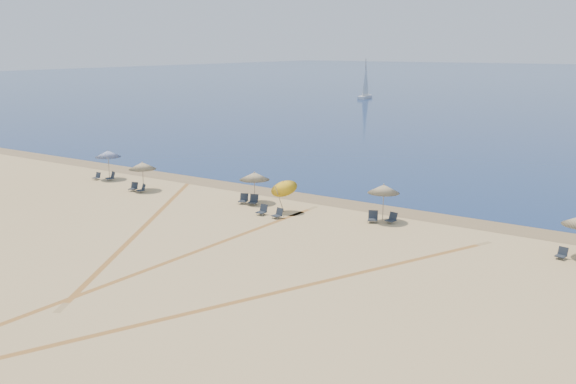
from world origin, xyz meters
name	(u,v)px	position (x,y,z in m)	size (l,w,h in m)	color
ground	(40,306)	(0.00, 0.00, 0.00)	(160.00, 160.00, 0.00)	tan
wet_sand	(317,199)	(0.00, 24.00, 0.00)	(500.00, 500.00, 0.00)	olive
umbrella_0	(108,154)	(-18.87, 20.33, 2.19)	(2.20, 2.20, 2.53)	gray
umbrella_1	(142,166)	(-13.16, 18.87, 1.97)	(2.18, 2.18, 2.31)	gray
umbrella_2	(254,176)	(-3.31, 20.54, 1.97)	(2.22, 2.22, 2.31)	gray
umbrella_3	(283,185)	(-0.01, 19.40, 1.88)	(1.87, 1.94, 2.57)	gray
umbrella_4	(384,189)	(6.73, 21.18, 2.15)	(2.10, 2.10, 2.50)	gray
chair_0	(97,176)	(-19.47, 19.48, 0.27)	(0.52, 0.61, 0.62)	black
chair_1	(111,177)	(-18.15, 19.91, 0.33)	(0.83, 0.89, 0.74)	black
chair_2	(134,187)	(-13.57, 18.20, 0.30)	(0.71, 0.78, 0.68)	black
chair_3	(142,189)	(-12.59, 18.16, 0.29)	(0.76, 0.81, 0.66)	black
chair_4	(244,199)	(-3.77, 19.78, 0.32)	(0.79, 0.86, 0.72)	black
chair_5	(254,200)	(-2.94, 19.89, 0.33)	(0.81, 0.88, 0.74)	black
chair_6	(262,210)	(-0.78, 18.01, 0.31)	(0.61, 0.70, 0.70)	black
chair_7	(278,214)	(0.60, 17.88, 0.30)	(0.67, 0.75, 0.67)	black
chair_8	(373,217)	(6.35, 20.51, 0.33)	(0.85, 0.91, 0.74)	black
chair_9	(392,218)	(7.47, 20.98, 0.30)	(0.69, 0.77, 0.69)	black
chair_10	(562,254)	(18.09, 19.61, 0.27)	(0.63, 0.70, 0.62)	black
sailboat_0	(365,87)	(-38.78, 109.37, 2.62)	(2.24, 5.95, 8.65)	white
tire_tracks	(192,254)	(0.87, 9.05, 0.00)	(52.15, 44.00, 0.00)	tan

